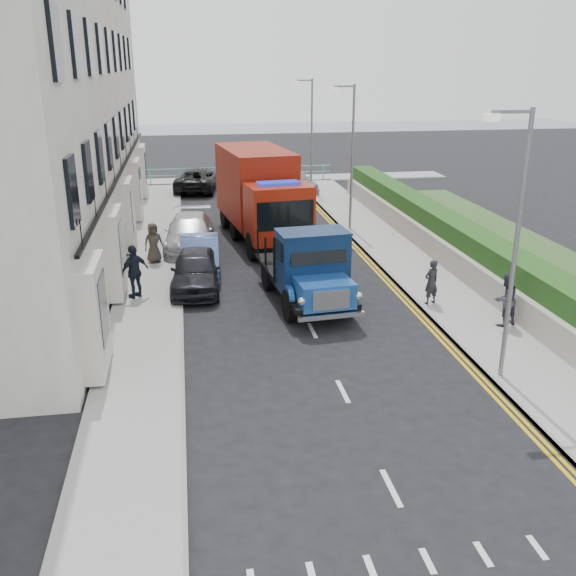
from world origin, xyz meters
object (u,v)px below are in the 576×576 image
object	(u,v)px
red_lorry	(260,193)
parked_car_front	(196,270)
lamp_near	(513,234)
bedford_lorry	(311,273)
lamp_far	(310,129)
pedestrian_east_near	(431,282)
lamp_mid	(350,150)

from	to	relation	value
red_lorry	parked_car_front	xyz separation A→B (m)	(-3.19, -6.63, -1.47)
lamp_near	bedford_lorry	distance (m)	7.58
bedford_lorry	parked_car_front	size ratio (longest dim) A/B	1.37
bedford_lorry	red_lorry	xyz separation A→B (m)	(-0.60, 9.24, 0.95)
lamp_near	red_lorry	distance (m)	15.91
lamp_far	pedestrian_east_near	xyz separation A→B (m)	(0.22, -20.62, -3.09)
pedestrian_east_near	red_lorry	bearing A→B (deg)	-85.54
lamp_far	parked_car_front	world-z (taller)	lamp_far
bedford_lorry	red_lorry	distance (m)	9.31
bedford_lorry	parked_car_front	world-z (taller)	bedford_lorry
lamp_far	parked_car_front	size ratio (longest dim) A/B	1.62
bedford_lorry	red_lorry	bearing A→B (deg)	88.45
bedford_lorry	lamp_far	bearing A→B (deg)	73.85
lamp_mid	parked_car_front	distance (m)	11.18
lamp_near	parked_car_front	size ratio (longest dim) A/B	1.62
lamp_near	lamp_far	xyz separation A→B (m)	(0.00, 26.00, 0.00)
lamp_near	bedford_lorry	size ratio (longest dim) A/B	1.18
parked_car_front	pedestrian_east_near	size ratio (longest dim) A/B	2.77
red_lorry	parked_car_front	distance (m)	7.51
red_lorry	lamp_near	bearing A→B (deg)	-81.08
lamp_mid	pedestrian_east_near	distance (m)	11.06
lamp_far	parked_car_front	distance (m)	19.35
lamp_near	lamp_mid	size ratio (longest dim) A/B	1.00
lamp_far	red_lorry	size ratio (longest dim) A/B	0.85
lamp_far	red_lorry	distance (m)	11.85
red_lorry	lamp_far	bearing A→B (deg)	60.15
red_lorry	pedestrian_east_near	distance (m)	10.93
bedford_lorry	parked_car_front	distance (m)	4.63
lamp_near	pedestrian_east_near	world-z (taller)	lamp_near
lamp_near	pedestrian_east_near	xyz separation A→B (m)	(0.22, 5.38, -3.09)
lamp_mid	red_lorry	bearing A→B (deg)	-169.43
lamp_mid	bedford_lorry	bearing A→B (deg)	-110.97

